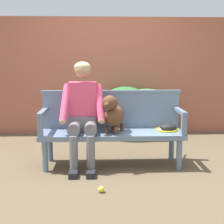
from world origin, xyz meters
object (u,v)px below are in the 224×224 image
Objects in this scene: person_seated at (83,111)px; tennis_racket at (167,129)px; dog_on_bench at (113,114)px; baseball_glove at (168,127)px; garden_bench at (112,136)px; tennis_ball at (101,189)px.

person_seated is 1.11m from tennis_racket.
dog_on_bench is 2.17× the size of baseball_glove.
dog_on_bench is (0.37, -0.05, -0.03)m from person_seated.
tennis_racket is at bearing 11.44° from dog_on_bench.
person_seated is 2.74× the size of dog_on_bench.
garden_bench is 0.30m from dog_on_bench.
tennis_racket is 1.31m from tennis_ball.
dog_on_bench is 0.83× the size of tennis_racket.
baseball_glove is at bearing 2.08° from person_seated.
tennis_ball is (-0.87, -0.84, -0.45)m from baseball_glove.
dog_on_bench is at bearing -168.56° from tennis_racket.
tennis_racket is 8.73× the size of tennis_ball.
tennis_ball is (-0.14, -0.82, -0.35)m from garden_bench.
tennis_ball is at bearing -133.99° from tennis_racket.
person_seated reaches higher than tennis_racket.
tennis_racket is at bearing 4.70° from person_seated.
tennis_ball is (0.22, -0.80, -0.68)m from person_seated.
dog_on_bench reaches higher than tennis_ball.
dog_on_bench reaches higher than garden_bench.
person_seated is (-0.36, -0.01, 0.33)m from garden_bench.
garden_bench is 3.73× the size of dog_on_bench.
dog_on_bench is at bearing -80.26° from garden_bench.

